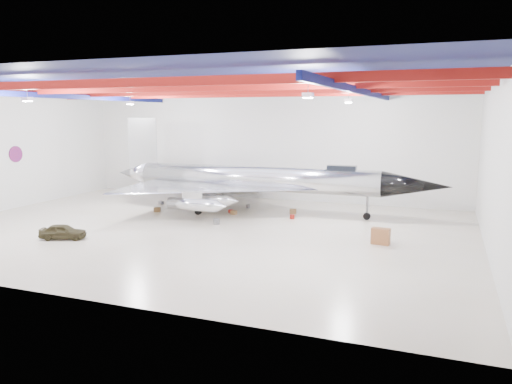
% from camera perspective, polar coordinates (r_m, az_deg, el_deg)
% --- Properties ---
extents(floor, '(40.00, 40.00, 0.00)m').
position_cam_1_polar(floor, '(38.31, -6.51, -4.23)').
color(floor, '#C1B499').
rests_on(floor, ground).
extents(wall_back, '(40.00, 0.00, 40.00)m').
position_cam_1_polar(wall_back, '(51.18, 1.16, 5.35)').
color(wall_back, silver).
rests_on(wall_back, floor).
extents(wall_right, '(0.00, 30.00, 30.00)m').
position_cam_1_polar(wall_right, '(33.33, 25.52, 2.58)').
color(wall_right, silver).
rests_on(wall_right, floor).
extents(ceiling, '(40.00, 40.00, 0.00)m').
position_cam_1_polar(ceiling, '(37.39, -6.81, 12.42)').
color(ceiling, '#0A0F38').
rests_on(ceiling, wall_back).
extents(ceiling_structure, '(39.50, 29.50, 1.08)m').
position_cam_1_polar(ceiling_structure, '(37.36, -6.80, 11.38)').
color(ceiling_structure, maroon).
rests_on(ceiling_structure, ceiling).
extents(wall_roundel, '(0.10, 1.50, 1.50)m').
position_cam_1_polar(wall_roundel, '(51.28, -25.77, 3.92)').
color(wall_roundel, '#B21414').
rests_on(wall_roundel, wall_left).
extents(jet_aircraft, '(30.44, 17.84, 8.30)m').
position_cam_1_polar(jet_aircraft, '(44.11, -0.12, 1.16)').
color(jet_aircraft, silver).
rests_on(jet_aircraft, floor).
extents(jeep, '(3.39, 2.32, 1.07)m').
position_cam_1_polar(jeep, '(37.50, -21.21, -4.24)').
color(jeep, '#342E1A').
rests_on(jeep, floor).
extents(desk, '(1.28, 0.75, 1.11)m').
position_cam_1_polar(desk, '(34.60, 14.06, -4.93)').
color(desk, brown).
rests_on(desk, floor).
extents(crate_ply, '(0.65, 0.59, 0.38)m').
position_cam_1_polar(crate_ply, '(45.63, -11.23, -1.98)').
color(crate_ply, olive).
rests_on(crate_ply, floor).
extents(toolbox_red, '(0.48, 0.43, 0.27)m').
position_cam_1_polar(toolbox_red, '(44.39, -2.88, -2.19)').
color(toolbox_red, maroon).
rests_on(toolbox_red, floor).
extents(engine_drum, '(0.53, 0.53, 0.46)m').
position_cam_1_polar(engine_drum, '(39.74, -4.54, -3.38)').
color(engine_drum, '#59595B').
rests_on(engine_drum, floor).
extents(parts_bin, '(0.69, 0.60, 0.41)m').
position_cam_1_polar(parts_bin, '(43.97, 4.25, -2.22)').
color(parts_bin, olive).
rests_on(parts_bin, floor).
extents(crate_small, '(0.51, 0.45, 0.30)m').
position_cam_1_polar(crate_small, '(49.28, -10.79, -1.21)').
color(crate_small, '#59595B').
rests_on(crate_small, floor).
extents(tool_chest, '(0.45, 0.45, 0.36)m').
position_cam_1_polar(tool_chest, '(41.81, 4.16, -2.84)').
color(tool_chest, maroon).
rests_on(tool_chest, floor).
extents(oil_barrel, '(0.55, 0.47, 0.34)m').
position_cam_1_polar(oil_barrel, '(43.54, -2.57, -2.36)').
color(oil_barrel, olive).
rests_on(oil_barrel, floor).
extents(spares_box, '(0.50, 0.50, 0.34)m').
position_cam_1_polar(spares_box, '(46.52, -0.91, -1.62)').
color(spares_box, '#59595B').
rests_on(spares_box, floor).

